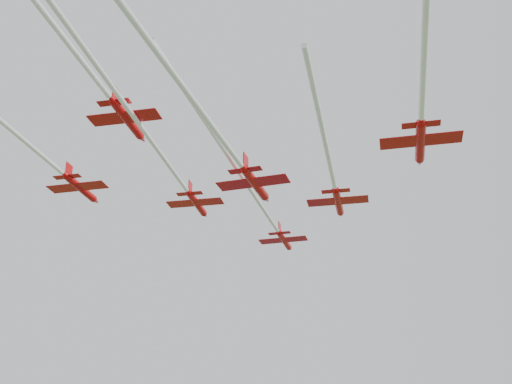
# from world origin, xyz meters

# --- Properties ---
(jet_lead) EXTENTS (14.46, 63.32, 2.51)m
(jet_lead) POSITION_xyz_m (3.93, 7.43, 48.99)
(jet_lead) COLOR red
(jet_row2_left) EXTENTS (10.60, 60.72, 2.58)m
(jet_row2_left) POSITION_xyz_m (-7.59, -7.09, 49.76)
(jet_row2_left) COLOR red
(jet_row2_right) EXTENTS (9.08, 43.85, 2.65)m
(jet_row2_right) POSITION_xyz_m (14.57, -3.54, 47.91)
(jet_row2_right) COLOR red
(jet_row3_left) EXTENTS (13.14, 63.97, 2.62)m
(jet_row3_left) POSITION_xyz_m (-24.27, -15.57, 49.76)
(jet_row3_left) COLOR red
(jet_row3_mid) EXTENTS (14.72, 50.91, 2.87)m
(jet_row3_mid) POSITION_xyz_m (1.89, -15.45, 46.80)
(jet_row3_mid) COLOR red
(jet_row3_right) EXTENTS (12.73, 64.63, 2.96)m
(jet_row3_right) POSITION_xyz_m (23.17, -26.10, 49.04)
(jet_row3_right) COLOR red
(jet_row4_left) EXTENTS (11.12, 58.40, 2.59)m
(jet_row4_left) POSITION_xyz_m (-11.85, -31.17, 50.34)
(jet_row4_left) COLOR red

